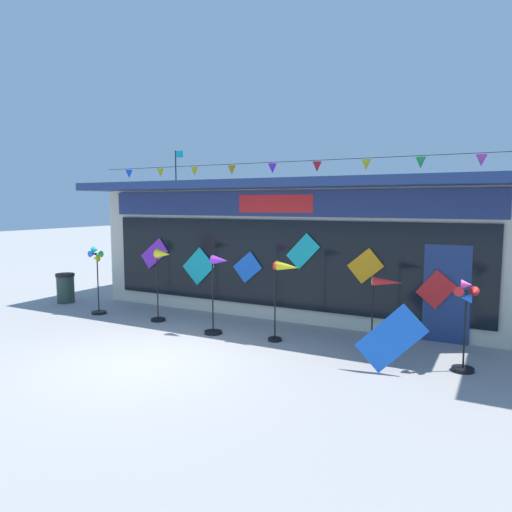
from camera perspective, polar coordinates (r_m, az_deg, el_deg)
ground_plane at (r=9.03m, az=-12.88°, el=-12.02°), size 80.00×80.00×0.00m
kite_shop_building at (r=13.82m, az=7.34°, el=1.66°), size 11.05×6.62×4.74m
wind_spinner_far_left at (r=12.70m, az=-18.61°, el=-2.01°), size 0.38×0.37×1.74m
wind_spinner_left at (r=11.46m, az=-11.30°, el=-1.91°), size 0.58×0.35×1.75m
wind_spinner_center_left at (r=10.19m, az=-4.71°, el=-3.69°), size 0.58×0.38×1.72m
wind_spinner_center_right at (r=9.56m, az=3.43°, el=-3.02°), size 0.70×0.33×1.66m
wind_spinner_right at (r=9.26m, az=14.78°, el=-6.00°), size 0.74×0.40×1.45m
wind_spinner_far_right at (r=8.67m, az=23.88°, el=-6.65°), size 0.38×0.37×1.57m
trash_bin at (r=14.60m, az=-21.95°, el=-3.58°), size 0.52×0.52×0.84m
display_kite_on_ground at (r=8.29m, az=15.94°, el=-9.51°), size 1.17×0.26×1.17m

